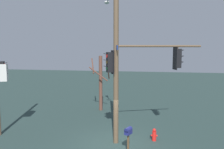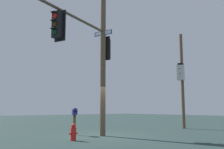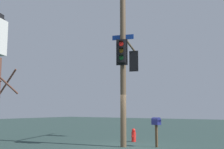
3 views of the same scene
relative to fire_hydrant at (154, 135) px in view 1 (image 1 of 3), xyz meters
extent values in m
plane|color=#283C39|center=(2.26, 0.86, -0.34)|extent=(80.00, 80.00, 0.00)
cylinder|color=brown|center=(2.15, 0.65, 3.97)|extent=(0.29, 0.29, 8.63)
ellipsoid|color=silver|center=(3.21, -2.18, 7.98)|extent=(0.55, 0.69, 0.20)
cylinder|color=brown|center=(-0.21, -0.23, 5.13)|extent=(4.76, 1.87, 0.12)
cube|color=black|center=(-1.26, -0.62, 4.43)|extent=(0.40, 0.44, 1.10)
cube|color=black|center=(-1.10, -0.56, 4.43)|extent=(0.22, 0.54, 1.30)
cylinder|color=red|center=(-1.41, -0.67, 4.77)|extent=(0.10, 0.22, 0.22)
cube|color=black|center=(-1.48, -0.70, 4.89)|extent=(0.22, 0.25, 0.06)
cylinder|color=#352504|center=(-1.41, -0.67, 4.43)|extent=(0.10, 0.22, 0.22)
cube|color=black|center=(-1.48, -0.70, 4.55)|extent=(0.22, 0.25, 0.06)
cylinder|color=black|center=(-1.41, -0.67, 4.09)|extent=(0.10, 0.22, 0.22)
cube|color=black|center=(-1.48, -0.70, 4.21)|extent=(0.22, 0.25, 0.06)
cylinder|color=brown|center=(-1.26, -0.62, 5.05)|extent=(0.04, 0.04, 0.15)
cube|color=black|center=(2.49, 0.78, 4.25)|extent=(0.43, 0.45, 1.10)
cube|color=black|center=(2.34, 0.71, 4.25)|extent=(0.28, 0.52, 1.30)
cylinder|color=red|center=(2.64, 0.85, 4.59)|extent=(0.12, 0.21, 0.22)
cube|color=black|center=(2.71, 0.88, 4.71)|extent=(0.24, 0.26, 0.06)
cylinder|color=#352504|center=(2.64, 0.85, 4.25)|extent=(0.12, 0.21, 0.22)
cube|color=black|center=(2.71, 0.88, 4.37)|extent=(0.24, 0.26, 0.06)
cylinder|color=black|center=(2.64, 0.85, 3.91)|extent=(0.12, 0.21, 0.22)
cube|color=black|center=(2.71, 0.88, 4.03)|extent=(0.24, 0.26, 0.06)
cube|color=navy|center=(2.15, 0.65, 5.05)|extent=(0.36, 1.06, 0.24)
cube|color=white|center=(2.14, 0.65, 5.05)|extent=(0.31, 0.95, 0.18)
cube|color=silver|center=(9.10, 0.57, 3.54)|extent=(0.65, 0.59, 1.04)
cube|color=black|center=(9.15, 0.59, 3.67)|extent=(0.41, 0.45, 1.10)
cylinder|color=red|center=(8.99, 0.53, 4.01)|extent=(0.11, 0.21, 0.22)
cube|color=black|center=(8.93, 0.50, 4.13)|extent=(0.23, 0.25, 0.06)
cylinder|color=#352504|center=(8.99, 0.53, 3.67)|extent=(0.11, 0.21, 0.22)
cube|color=black|center=(8.93, 0.50, 3.79)|extent=(0.23, 0.25, 0.06)
cylinder|color=black|center=(8.99, 0.53, 3.33)|extent=(0.11, 0.21, 0.22)
cube|color=black|center=(8.93, 0.50, 3.45)|extent=(0.23, 0.25, 0.06)
cylinder|color=red|center=(0.00, 0.00, -0.07)|extent=(0.24, 0.24, 0.55)
sphere|color=red|center=(0.00, 0.00, 0.29)|extent=(0.20, 0.20, 0.20)
cylinder|color=red|center=(-0.14, 0.00, -0.04)|extent=(0.10, 0.09, 0.09)
cylinder|color=red|center=(0.14, 0.00, -0.04)|extent=(0.10, 0.09, 0.09)
cube|color=#4C3823|center=(1.31, 2.00, 0.18)|extent=(0.10, 0.10, 1.05)
cube|color=navy|center=(1.31, 2.00, 0.83)|extent=(0.40, 0.50, 0.24)
cylinder|color=navy|center=(1.31, 2.00, 0.95)|extent=(0.40, 0.50, 0.24)
cylinder|color=brown|center=(4.52, -6.10, 2.00)|extent=(0.29, 0.29, 4.68)
cylinder|color=brown|center=(5.15, -5.87, 3.50)|extent=(0.58, 1.35, 1.25)
cylinder|color=brown|center=(4.54, -5.34, 2.88)|extent=(1.59, 0.15, 1.17)
cylinder|color=brown|center=(3.87, -6.15, 3.03)|extent=(0.20, 1.38, 1.46)
camera|label=1|loc=(0.16, 13.54, 5.08)|focal=38.18mm
camera|label=2|loc=(-6.07, -9.63, 1.04)|focal=40.60mm
camera|label=3|loc=(13.73, 7.77, 1.44)|focal=44.39mm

